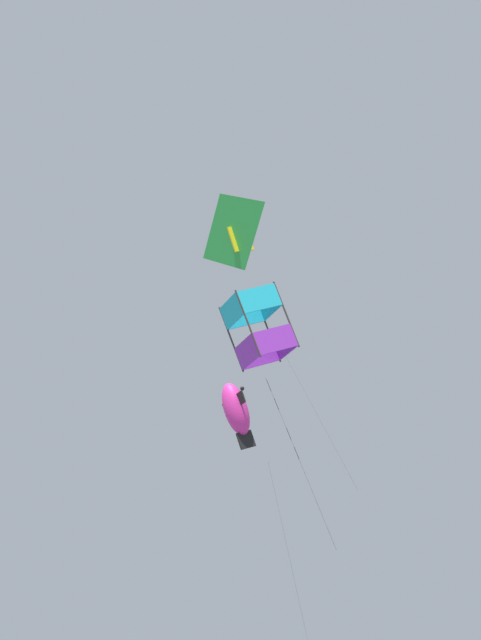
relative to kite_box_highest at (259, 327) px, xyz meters
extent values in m
cube|color=#1EB2C6|center=(0.25, -0.04, 0.62)|extent=(0.37, 0.95, 0.47)
cube|color=#1EB2C6|center=(-0.60, 0.10, 0.27)|extent=(0.37, 0.95, 0.47)
cube|color=#1EB2C6|center=(-0.10, 0.49, 0.44)|extent=(1.04, 0.21, 0.81)
cube|color=#1EB2C6|center=(-0.25, -0.43, 0.44)|extent=(1.04, 0.21, 0.81)
cube|color=purple|center=(0.59, -0.10, -0.24)|extent=(0.37, 0.95, 0.47)
cube|color=purple|center=(-0.26, 0.04, -0.59)|extent=(0.37, 0.95, 0.47)
cube|color=purple|center=(0.24, 0.43, -0.42)|extent=(1.04, 0.21, 0.81)
cube|color=purple|center=(0.09, -0.49, -0.42)|extent=(1.04, 0.21, 0.81)
cylinder|color=#332D28|center=(0.50, 0.38, 0.19)|extent=(0.59, 0.14, 1.40)
cylinder|color=#332D28|center=(0.34, -0.53, 0.19)|extent=(0.59, 0.14, 1.40)
cylinder|color=#332D28|center=(-0.35, 0.53, -0.16)|extent=(0.59, 0.14, 1.40)
cylinder|color=#332D28|center=(-0.51, -0.39, -0.16)|extent=(0.59, 0.14, 1.40)
cylinder|color=#47474C|center=(1.09, 0.20, -2.61)|extent=(0.50, 1.67, 3.92)
pyramid|color=green|center=(3.86, 7.33, 6.76)|extent=(0.89, 3.03, 1.83)
cube|color=yellow|center=(4.10, 7.32, 6.60)|extent=(0.97, 0.12, 1.06)
cube|color=yellow|center=(3.60, 7.35, 7.54)|extent=(0.16, 0.75, 0.20)
cylinder|color=#47474C|center=(6.46, 7.48, 2.12)|extent=(0.35, 4.62, 7.47)
ellipsoid|color=#DB2D93|center=(4.08, 7.56, 0.95)|extent=(1.29, 0.95, 1.77)
cube|color=black|center=(4.07, 7.98, 1.13)|extent=(0.24, 0.60, 0.36)
cube|color=black|center=(3.96, 7.15, 1.13)|extent=(0.24, 0.60, 0.36)
cube|color=black|center=(4.41, 7.51, 0.04)|extent=(0.65, 0.14, 0.65)
sphere|color=black|center=(4.22, 7.76, 1.54)|extent=(0.18, 0.15, 0.16)
sphere|color=black|center=(4.17, 7.32, 1.54)|extent=(0.18, 0.15, 0.16)
cylinder|color=#47474C|center=(5.98, 7.37, -4.03)|extent=(0.28, 3.06, 7.88)
camera|label=1|loc=(-9.86, -15.14, -7.57)|focal=52.47mm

